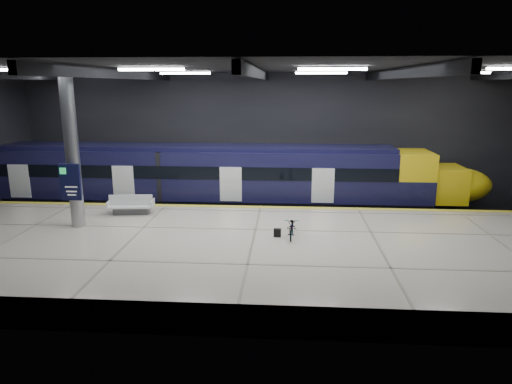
{
  "coord_description": "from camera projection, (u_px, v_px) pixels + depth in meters",
  "views": [
    {
      "loc": [
        1.35,
        -20.07,
        7.31
      ],
      "look_at": [
        -0.15,
        1.5,
        2.2
      ],
      "focal_mm": 32.0,
      "sensor_mm": 36.0,
      "label": 1
    }
  ],
  "objects": [
    {
      "name": "bicycle",
      "position": [
        292.0,
        227.0,
        18.93
      ],
      "size": [
        0.67,
        1.69,
        0.87
      ],
      "primitive_type": "imported",
      "rotation": [
        0.0,
        0.0,
        -0.05
      ],
      "color": "#99999E",
      "rests_on": "platform"
    },
    {
      "name": "info_column",
      "position": [
        72.0,
        152.0,
        19.77
      ],
      "size": [
        0.9,
        0.78,
        6.9
      ],
      "color": "#9EA0A5",
      "rests_on": "platform"
    },
    {
      "name": "rails",
      "position": [
        263.0,
        212.0,
        26.58
      ],
      "size": [
        30.0,
        1.52,
        0.16
      ],
      "color": "gray",
      "rests_on": "ground"
    },
    {
      "name": "pannier_bag",
      "position": [
        277.0,
        233.0,
        19.03
      ],
      "size": [
        0.31,
        0.21,
        0.35
      ],
      "primitive_type": "cube",
      "rotation": [
        0.0,
        0.0,
        -0.09
      ],
      "color": "black",
      "rests_on": "platform"
    },
    {
      "name": "bench",
      "position": [
        131.0,
        207.0,
        22.39
      ],
      "size": [
        2.26,
        1.13,
        0.96
      ],
      "rotation": [
        0.0,
        0.0,
        0.11
      ],
      "color": "#595B60",
      "rests_on": "platform"
    },
    {
      "name": "platform",
      "position": [
        253.0,
        253.0,
        18.7
      ],
      "size": [
        30.0,
        11.0,
        1.1
      ],
      "primitive_type": "cube",
      "color": "beige",
      "rests_on": "ground"
    },
    {
      "name": "ground",
      "position": [
        257.0,
        245.0,
        21.26
      ],
      "size": [
        30.0,
        30.0,
        0.0
      ],
      "primitive_type": "plane",
      "color": "black",
      "rests_on": "ground"
    },
    {
      "name": "train",
      "position": [
        213.0,
        178.0,
        26.32
      ],
      "size": [
        29.4,
        2.84,
        3.79
      ],
      "color": "black",
      "rests_on": "ground"
    },
    {
      "name": "room_shell",
      "position": [
        257.0,
        122.0,
        19.94
      ],
      "size": [
        30.1,
        16.1,
        8.05
      ],
      "color": "black",
      "rests_on": "ground"
    },
    {
      "name": "safety_strip",
      "position": [
        261.0,
        207.0,
        23.67
      ],
      "size": [
        30.0,
        0.4,
        0.01
      ],
      "primitive_type": "cube",
      "color": "gold",
      "rests_on": "platform"
    }
  ]
}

